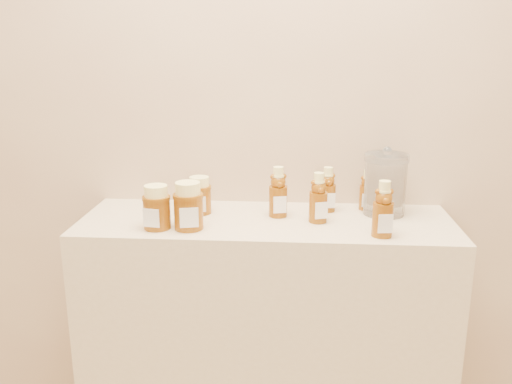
# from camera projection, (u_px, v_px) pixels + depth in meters

# --- Properties ---
(wall_back) EXTENTS (3.50, 0.02, 2.70)m
(wall_back) POSITION_uv_depth(u_px,v_px,m) (270.00, 73.00, 1.82)
(wall_back) COLOR tan
(wall_back) RESTS_ON ground
(display_table) EXTENTS (1.20, 0.40, 0.90)m
(display_table) POSITION_uv_depth(u_px,v_px,m) (266.00, 343.00, 1.86)
(display_table) COLOR beige
(display_table) RESTS_ON ground
(bear_bottle_back_left) EXTENTS (0.08, 0.08, 0.19)m
(bear_bottle_back_left) POSITION_uv_depth(u_px,v_px,m) (278.00, 189.00, 1.75)
(bear_bottle_back_left) COLOR #683408
(bear_bottle_back_left) RESTS_ON display_table
(bear_bottle_back_mid) EXTENTS (0.07, 0.07, 0.17)m
(bear_bottle_back_mid) POSITION_uv_depth(u_px,v_px,m) (328.00, 186.00, 1.81)
(bear_bottle_back_mid) COLOR #683408
(bear_bottle_back_mid) RESTS_ON display_table
(bear_bottle_back_right) EXTENTS (0.05, 0.05, 0.15)m
(bear_bottle_back_right) POSITION_uv_depth(u_px,v_px,m) (367.00, 188.00, 1.83)
(bear_bottle_back_right) COLOR #683408
(bear_bottle_back_right) RESTS_ON display_table
(bear_bottle_front_left) EXTENTS (0.08, 0.08, 0.18)m
(bear_bottle_front_left) POSITION_uv_depth(u_px,v_px,m) (318.00, 194.00, 1.70)
(bear_bottle_front_left) COLOR #683408
(bear_bottle_front_left) RESTS_ON display_table
(bear_bottle_front_right) EXTENTS (0.07, 0.07, 0.19)m
(bear_bottle_front_right) POSITION_uv_depth(u_px,v_px,m) (383.00, 205.00, 1.57)
(bear_bottle_front_right) COLOR #683408
(bear_bottle_front_right) RESTS_ON display_table
(honey_jar_left) EXTENTS (0.10, 0.10, 0.14)m
(honey_jar_left) POSITION_uv_depth(u_px,v_px,m) (157.00, 207.00, 1.65)
(honey_jar_left) COLOR #683408
(honey_jar_left) RESTS_ON display_table
(honey_jar_back) EXTENTS (0.08, 0.08, 0.12)m
(honey_jar_back) POSITION_uv_depth(u_px,v_px,m) (200.00, 195.00, 1.79)
(honey_jar_back) COLOR #683408
(honey_jar_back) RESTS_ON display_table
(honey_jar_front) EXTENTS (0.11, 0.11, 0.15)m
(honey_jar_front) POSITION_uv_depth(u_px,v_px,m) (188.00, 206.00, 1.64)
(honey_jar_front) COLOR #683408
(honey_jar_front) RESTS_ON display_table
(glass_canister) EXTENTS (0.17, 0.17, 0.22)m
(glass_canister) POSITION_uv_depth(u_px,v_px,m) (385.00, 182.00, 1.77)
(glass_canister) COLOR white
(glass_canister) RESTS_ON display_table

